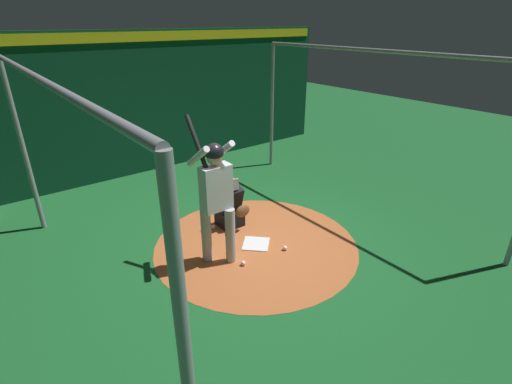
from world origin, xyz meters
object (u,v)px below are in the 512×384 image
(home_plate, at_px, (256,244))
(batter, at_px, (216,192))
(baseball_2, at_px, (285,248))
(baseball_0, at_px, (243,263))
(catcher, at_px, (231,207))
(baseball_1, at_px, (214,227))

(home_plate, xyz_separation_m, batter, (-0.00, -0.72, 1.14))
(baseball_2, bearing_deg, home_plate, -148.73)
(baseball_0, xyz_separation_m, baseball_2, (0.08, 0.77, 0.00))
(batter, height_order, baseball_2, batter)
(home_plate, relative_size, catcher, 0.44)
(baseball_0, bearing_deg, batter, -149.00)
(catcher, xyz_separation_m, baseball_2, (1.18, 0.23, -0.33))
(home_plate, distance_m, baseball_0, 0.62)
(baseball_0, height_order, baseball_2, same)
(catcher, distance_m, baseball_0, 1.28)
(catcher, relative_size, baseball_1, 12.83)
(baseball_1, xyz_separation_m, baseball_2, (1.28, 0.54, 0.00))
(baseball_0, bearing_deg, baseball_2, 84.19)
(baseball_0, relative_size, baseball_1, 1.00)
(home_plate, xyz_separation_m, baseball_0, (0.35, -0.51, 0.03))
(catcher, bearing_deg, home_plate, -2.34)
(catcher, bearing_deg, baseball_1, -107.34)
(baseball_1, distance_m, baseball_2, 1.39)
(home_plate, bearing_deg, catcher, 177.66)
(batter, relative_size, baseball_0, 29.72)
(catcher, bearing_deg, baseball_2, 10.87)
(baseball_1, bearing_deg, home_plate, 18.43)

